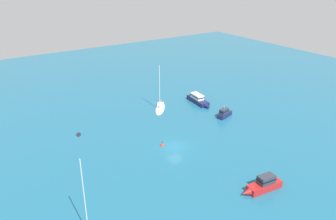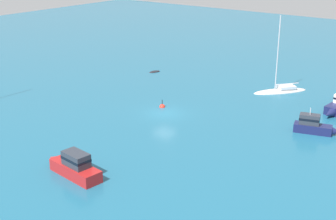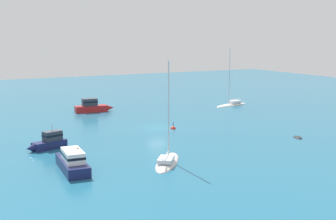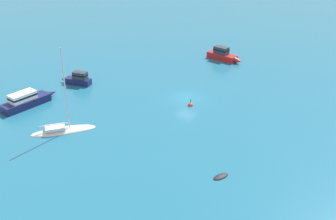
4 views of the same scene
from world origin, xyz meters
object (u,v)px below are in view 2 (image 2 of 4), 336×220
Objects in this scene: powerboat at (314,126)px; launch_1 at (74,166)px; channel_buoy at (162,107)px; tender at (155,72)px; yacht at (281,91)px.

powerboat is 25.43m from launch_1.
tender is at bearing -47.96° from channel_buoy.
yacht is (-19.83, -2.32, 0.14)m from tender.
channel_buoy is at bearing -68.43° from launch_1.
powerboat is 2.42× the size of tender.
yacht reaches higher than channel_buoy.
yacht is at bearing -89.75° from launch_1.
powerboat is at bearing -169.98° from channel_buoy.
launch_1 is (12.77, 21.99, 0.07)m from powerboat.
powerboat is 3.84× the size of channel_buoy.
yacht is at bearing 112.08° from powerboat.
channel_buoy is at bearing 6.90° from yacht.
launch_1 is 33.65m from yacht.
yacht reaches higher than tender.
yacht is 17.01m from channel_buoy.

